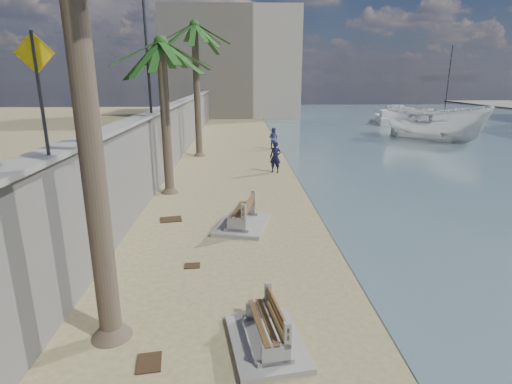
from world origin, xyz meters
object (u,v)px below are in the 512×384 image
person_a (275,155)px  yacht_far (386,120)px  boat_cruiser (434,121)px  palm_mid (161,44)px  yacht_near (442,123)px  bench_far (242,215)px  bench_near (266,328)px  palm_back (194,27)px  person_b (273,137)px  sailboat_west (444,117)px

person_a → yacht_far: person_a is taller
person_a → boat_cruiser: boat_cruiser is taller
palm_mid → yacht_far: size_ratio=0.98×
boat_cruiser → yacht_near: bearing=22.6°
palm_mid → bench_far: bearing=-53.7°
person_a → yacht_far: 30.14m
bench_near → palm_back: bearing=99.0°
palm_mid → yacht_far: (20.97, 29.70, -6.16)m
bench_near → person_a: size_ratio=1.12×
yacht_far → person_b: bearing=153.0°
bench_far → person_a: 8.74m
bench_near → palm_back: 22.05m
bench_far → palm_mid: 8.27m
palm_back → yacht_far: 30.04m
bench_near → person_b: 23.08m
yacht_near → boat_cruiser: bearing=165.1°
palm_back → person_a: palm_back is taller
person_a → person_b: bearing=107.7°
bench_far → person_b: bearing=81.3°
boat_cruiser → yacht_far: 14.09m
bench_far → palm_mid: size_ratio=0.36×
bench_near → bench_far: (-0.43, 6.65, 0.07)m
person_b → yacht_far: bearing=-96.1°
person_b → yacht_near: person_b is taller
sailboat_west → boat_cruiser: bearing=-119.3°
palm_back → sailboat_west: bearing=39.9°
bench_far → yacht_near: 37.27m
bench_far → sailboat_west: sailboat_west is taller
person_b → palm_back: bearing=60.5°
palm_back → yacht_near: (25.05, 16.21, -7.90)m
bench_near → sailboat_west: sailboat_west is taller
yacht_near → sailboat_west: (4.55, 8.51, -0.05)m
boat_cruiser → person_a: bearing=-178.3°
boat_cruiser → yacht_far: bearing=48.6°
bench_near → boat_cruiser: boat_cruiser is taller
person_b → yacht_far: person_b is taller
palm_mid → person_a: 8.60m
yacht_far → sailboat_west: sailboat_west is taller
person_b → boat_cruiser: boat_cruiser is taller
yacht_near → sailboat_west: size_ratio=1.30×
bench_near → boat_cruiser: (16.17, 26.89, 1.27)m
person_a → yacht_near: size_ratio=0.17×
yacht_near → sailboat_west: bearing=-12.8°
palm_mid → bench_near: bearing=-71.4°
palm_back → person_a: (4.76, -5.20, -7.24)m
palm_back → yacht_far: palm_back is taller
person_a → sailboat_west: bearing=72.0°
palm_mid → palm_back: (0.51, 9.17, 1.73)m
yacht_near → bench_near: bearing=164.6°
bench_far → person_a: bearing=77.1°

